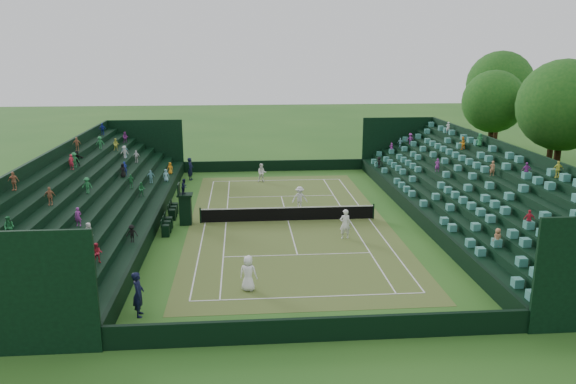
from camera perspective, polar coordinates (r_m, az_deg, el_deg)
name	(u,v)px	position (r m, az deg, el deg)	size (l,w,h in m)	color
ground	(288,221)	(37.48, 0.00, -2.96)	(160.00, 160.00, 0.00)	#23571B
court_surface	(288,221)	(37.48, 0.00, -2.96)	(12.97, 26.77, 0.01)	#3F7326
perimeter_wall_north	(274,166)	(52.72, -1.42, 2.70)	(17.17, 0.20, 1.00)	black
perimeter_wall_south	(321,329)	(22.66, 3.41, -13.75)	(17.17, 0.20, 1.00)	black
perimeter_wall_east	(413,211)	(38.94, 12.55, -1.88)	(0.20, 31.77, 1.00)	black
perimeter_wall_west	(159,217)	(37.63, -13.00, -2.48)	(0.20, 31.77, 1.00)	black
north_grandstand	(474,195)	(40.10, 18.35, -0.26)	(6.60, 32.00, 4.90)	black
south_grandstand	(92,203)	(38.19, -19.30, -1.05)	(6.60, 32.00, 4.90)	black
tennis_net	(288,213)	(37.33, 0.00, -2.19)	(11.67, 0.10, 1.06)	black
scoreboard_tower	(459,135)	(56.23, 17.01, 5.54)	(2.00, 1.00, 3.70)	black
tree_row	(557,102)	(52.02, 25.63, 8.22)	(12.01, 37.19, 10.97)	black
umpire_chair	(185,205)	(37.06, -10.42, -1.31)	(0.97, 0.97, 3.05)	black
courtside_chairs	(170,218)	(37.52, -11.87, -2.63)	(0.48, 5.46, 1.05)	black
player_near_west	(248,273)	(26.84, -4.06, -8.23)	(0.85, 0.55, 1.74)	white
player_near_east	(345,224)	(34.01, 5.81, -3.25)	(0.67, 0.44, 1.84)	white
player_far_west	(262,173)	(48.24, -2.67, 1.96)	(0.79, 0.61, 1.62)	white
player_far_east	(300,198)	(39.84, 1.20, -0.63)	(1.10, 0.64, 1.71)	white
line_judge_north	(191,169)	(49.67, -9.87, 2.33)	(0.72, 0.47, 1.96)	black
line_judge_south	(138,294)	(25.15, -14.97, -9.99)	(0.73, 0.48, 2.01)	black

